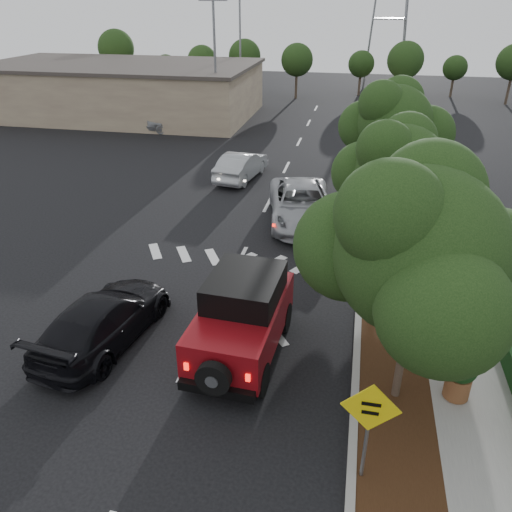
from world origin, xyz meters
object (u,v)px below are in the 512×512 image
(black_suv_oncoming, at_px, (104,319))
(speed_hump_sign, at_px, (369,419))
(silver_suv_ahead, at_px, (301,204))
(red_jeep, at_px, (244,314))

(black_suv_oncoming, relative_size, speed_hump_sign, 2.05)
(silver_suv_ahead, distance_m, black_suv_oncoming, 10.95)
(silver_suv_ahead, bearing_deg, speed_hump_sign, -89.03)
(red_jeep, bearing_deg, speed_hump_sign, -44.87)
(black_suv_oncoming, bearing_deg, speed_hump_sign, 163.43)
(red_jeep, relative_size, black_suv_oncoming, 0.93)
(red_jeep, xyz_separation_m, black_suv_oncoming, (-4.10, -0.41, -0.47))
(silver_suv_ahead, bearing_deg, black_suv_oncoming, -126.01)
(speed_hump_sign, bearing_deg, silver_suv_ahead, 102.86)
(red_jeep, relative_size, silver_suv_ahead, 0.80)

